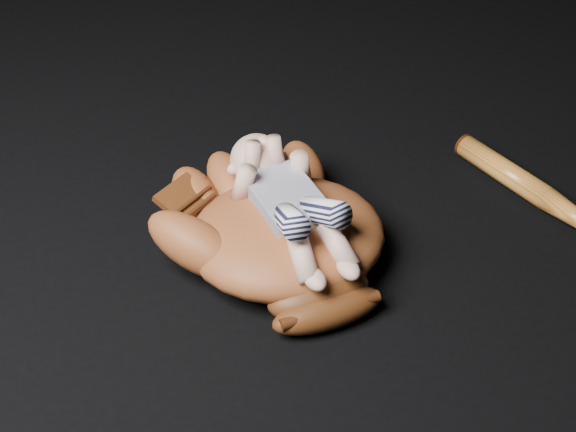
# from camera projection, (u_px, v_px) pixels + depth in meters

# --- Properties ---
(baseball_glove) EXTENTS (0.45, 0.50, 0.14)m
(baseball_glove) POSITION_uv_depth(u_px,v_px,m) (286.00, 228.00, 1.39)
(baseball_glove) COLOR brown
(baseball_glove) RESTS_ON ground
(newborn_baby) EXTENTS (0.21, 0.36, 0.14)m
(newborn_baby) POSITION_uv_depth(u_px,v_px,m) (293.00, 203.00, 1.36)
(newborn_baby) COLOR tan
(newborn_baby) RESTS_ON baseball_glove
(baseball_bat) EXTENTS (0.19, 0.45, 0.04)m
(baseball_bat) POSITION_uv_depth(u_px,v_px,m) (558.00, 206.00, 1.52)
(baseball_bat) COLOR #B16522
(baseball_bat) RESTS_ON ground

